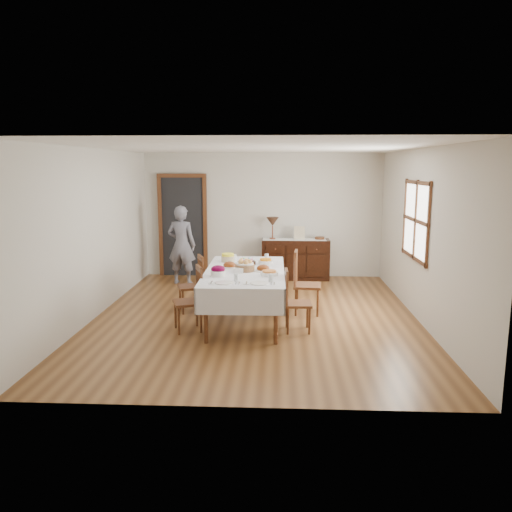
{
  "coord_description": "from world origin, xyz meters",
  "views": [
    {
      "loc": [
        0.37,
        -7.53,
        2.33
      ],
      "look_at": [
        0.0,
        0.1,
        0.95
      ],
      "focal_mm": 35.0,
      "sensor_mm": 36.0,
      "label": 1
    }
  ],
  "objects_px": {
    "chair_left_near": "(191,298)",
    "chair_left_far": "(193,283)",
    "chair_right_near": "(295,300)",
    "chair_right_far": "(304,282)",
    "person": "(182,242)",
    "dining_table": "(245,276)",
    "table_lamp": "(273,222)",
    "sideboard": "(295,259)"
  },
  "relations": [
    {
      "from": "dining_table",
      "to": "chair_left_near",
      "type": "relative_size",
      "value": 2.49
    },
    {
      "from": "chair_left_far",
      "to": "table_lamp",
      "type": "relative_size",
      "value": 1.98
    },
    {
      "from": "chair_left_far",
      "to": "person",
      "type": "bearing_deg",
      "value": 176.6
    },
    {
      "from": "chair_right_near",
      "to": "table_lamp",
      "type": "relative_size",
      "value": 1.95
    },
    {
      "from": "chair_right_near",
      "to": "chair_left_far",
      "type": "bearing_deg",
      "value": 57.51
    },
    {
      "from": "chair_right_near",
      "to": "chair_left_near",
      "type": "bearing_deg",
      "value": 88.88
    },
    {
      "from": "chair_left_near",
      "to": "chair_left_far",
      "type": "distance_m",
      "value": 0.98
    },
    {
      "from": "sideboard",
      "to": "table_lamp",
      "type": "xyz_separation_m",
      "value": [
        -0.48,
        -0.02,
        0.77
      ]
    },
    {
      "from": "chair_right_near",
      "to": "sideboard",
      "type": "distance_m",
      "value": 3.38
    },
    {
      "from": "chair_right_far",
      "to": "sideboard",
      "type": "distance_m",
      "value": 2.49
    },
    {
      "from": "chair_right_near",
      "to": "dining_table",
      "type": "bearing_deg",
      "value": 57.69
    },
    {
      "from": "chair_left_near",
      "to": "chair_right_far",
      "type": "relative_size",
      "value": 0.92
    },
    {
      "from": "chair_right_near",
      "to": "person",
      "type": "height_order",
      "value": "person"
    },
    {
      "from": "chair_left_near",
      "to": "chair_right_near",
      "type": "distance_m",
      "value": 1.48
    },
    {
      "from": "dining_table",
      "to": "chair_left_far",
      "type": "relative_size",
      "value": 2.55
    },
    {
      "from": "person",
      "to": "chair_left_far",
      "type": "bearing_deg",
      "value": 115.82
    },
    {
      "from": "sideboard",
      "to": "person",
      "type": "xyz_separation_m",
      "value": [
        -2.28,
        -0.55,
        0.42
      ]
    },
    {
      "from": "chair_left_near",
      "to": "table_lamp",
      "type": "bearing_deg",
      "value": 141.77
    },
    {
      "from": "chair_left_far",
      "to": "sideboard",
      "type": "relative_size",
      "value": 0.65
    },
    {
      "from": "table_lamp",
      "to": "chair_right_near",
      "type": "bearing_deg",
      "value": -83.63
    },
    {
      "from": "chair_left_far",
      "to": "chair_right_near",
      "type": "relative_size",
      "value": 1.01
    },
    {
      "from": "chair_right_near",
      "to": "chair_right_far",
      "type": "bearing_deg",
      "value": -13.28
    },
    {
      "from": "dining_table",
      "to": "chair_left_far",
      "type": "height_order",
      "value": "chair_left_far"
    },
    {
      "from": "chair_left_near",
      "to": "chair_left_far",
      "type": "relative_size",
      "value": 1.02
    },
    {
      "from": "chair_left_near",
      "to": "chair_right_far",
      "type": "height_order",
      "value": "chair_right_far"
    },
    {
      "from": "chair_left_near",
      "to": "chair_right_far",
      "type": "xyz_separation_m",
      "value": [
        1.65,
        0.93,
        0.04
      ]
    },
    {
      "from": "chair_right_near",
      "to": "person",
      "type": "relative_size",
      "value": 0.54
    },
    {
      "from": "dining_table",
      "to": "chair_left_far",
      "type": "distance_m",
      "value": 1.04
    },
    {
      "from": "chair_left_far",
      "to": "chair_left_near",
      "type": "bearing_deg",
      "value": -12.01
    },
    {
      "from": "chair_right_near",
      "to": "table_lamp",
      "type": "xyz_separation_m",
      "value": [
        -0.37,
        3.36,
        0.74
      ]
    },
    {
      "from": "chair_left_near",
      "to": "table_lamp",
      "type": "relative_size",
      "value": 2.03
    },
    {
      "from": "chair_left_far",
      "to": "dining_table",
      "type": "bearing_deg",
      "value": 39.94
    },
    {
      "from": "person",
      "to": "chair_right_near",
      "type": "bearing_deg",
      "value": 136.87
    },
    {
      "from": "chair_right_far",
      "to": "chair_left_far",
      "type": "bearing_deg",
      "value": 93.78
    },
    {
      "from": "chair_right_far",
      "to": "chair_left_near",
      "type": "bearing_deg",
      "value": 124.37
    },
    {
      "from": "chair_left_far",
      "to": "chair_right_far",
      "type": "bearing_deg",
      "value": 68.92
    },
    {
      "from": "chair_left_near",
      "to": "chair_right_near",
      "type": "relative_size",
      "value": 1.04
    },
    {
      "from": "sideboard",
      "to": "person",
      "type": "relative_size",
      "value": 0.83
    },
    {
      "from": "chair_left_near",
      "to": "chair_right_near",
      "type": "bearing_deg",
      "value": 71.11
    },
    {
      "from": "dining_table",
      "to": "person",
      "type": "xyz_separation_m",
      "value": [
        -1.43,
        2.41,
        0.14
      ]
    },
    {
      "from": "person",
      "to": "table_lamp",
      "type": "height_order",
      "value": "person"
    },
    {
      "from": "dining_table",
      "to": "sideboard",
      "type": "bearing_deg",
      "value": 73.33
    }
  ]
}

